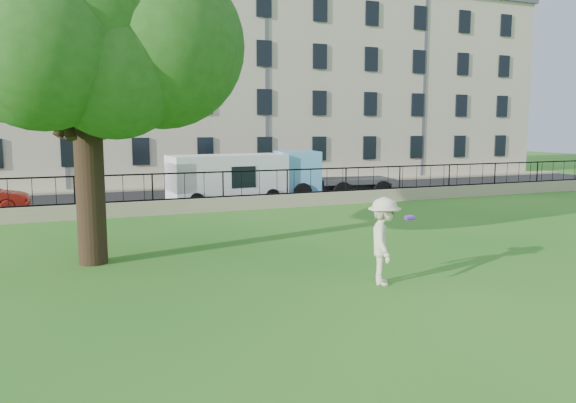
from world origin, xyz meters
name	(u,v)px	position (x,y,z in m)	size (l,w,h in m)	color
ground	(364,280)	(0.00, 0.00, 0.00)	(120.00, 120.00, 0.00)	#1E6317
retaining_wall	(223,204)	(0.00, 12.00, 0.30)	(50.00, 0.40, 0.60)	gray
iron_railing	(223,185)	(0.00, 12.00, 1.15)	(50.00, 0.05, 1.13)	black
street	(198,198)	(0.00, 16.70, 0.01)	(60.00, 9.00, 0.01)	black
sidewalk	(177,187)	(0.00, 21.90, 0.06)	(60.00, 1.40, 0.12)	gray
building_row	(157,78)	(0.00, 27.57, 6.92)	(56.40, 10.40, 13.80)	#B9B193
tree	(77,21)	(-5.96, 4.27, 6.26)	(7.81, 6.01, 9.52)	black
man	(384,241)	(0.22, -0.47, 1.01)	(1.31, 0.75, 2.02)	beige
frisbee	(410,218)	(1.35, 0.18, 1.39)	(0.27, 0.27, 0.03)	#7426D7
white_van	(227,179)	(0.91, 14.40, 1.15)	(5.49, 2.14, 2.31)	white
blue_truck	(332,174)	(6.50, 14.40, 1.21)	(5.75, 2.04, 2.41)	#5DA3DB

